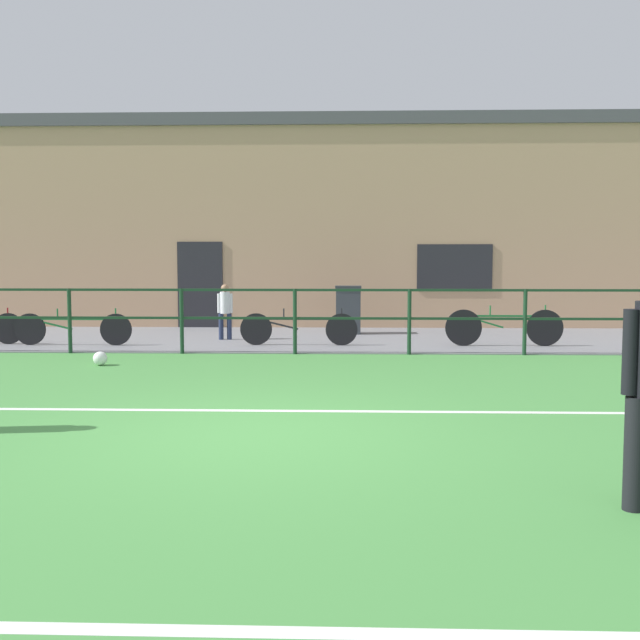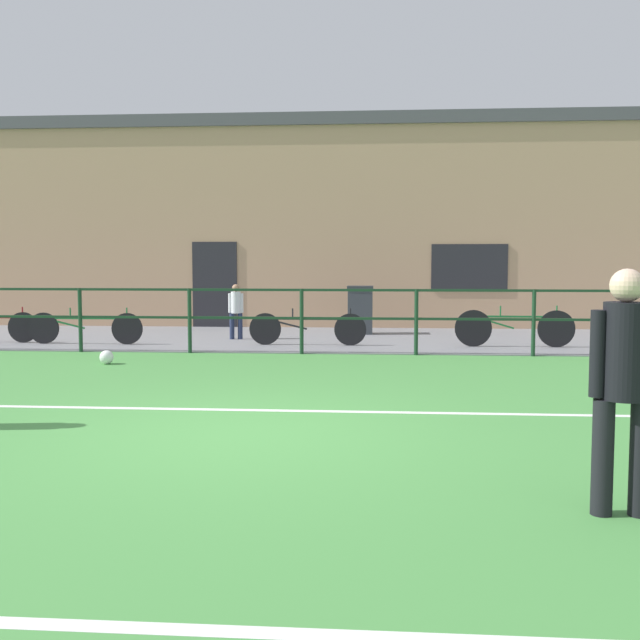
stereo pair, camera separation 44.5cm
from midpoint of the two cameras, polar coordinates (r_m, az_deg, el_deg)
The scene contains 12 objects.
ground at distance 7.14m, azimuth -7.02°, elevation -8.84°, with size 60.00×44.00×0.04m, color #478C42.
field_line_touchline at distance 8.15m, azimuth -5.87°, elevation -6.98°, with size 36.00×0.11×0.00m, color white.
field_line_hash at distance 3.67m, azimuth -16.84°, elevation -21.96°, with size 36.00×0.11×0.00m, color white.
pavement_strip at distance 15.48m, azimuth -2.15°, elevation -1.45°, with size 48.00×5.00×0.02m, color slate.
perimeter_fence at distance 12.93m, azimuth -2.94°, elevation 0.65°, with size 36.07×0.07×1.15m.
clubhouse_facade at distance 19.11m, azimuth -1.38°, elevation 7.46°, with size 28.00×2.56×5.18m.
soccer_ball_match at distance 12.13m, azimuth -17.62°, elevation -2.85°, with size 0.22×0.22×0.22m, color white.
spectator_child at distance 15.30m, azimuth -8.17°, elevation 0.90°, with size 0.31×0.20×1.14m.
bicycle_parked_0 at distance 14.39m, azimuth 13.15°, elevation -0.54°, with size 2.23×0.04×0.78m.
bicycle_parked_1 at distance 14.16m, azimuth -2.58°, elevation -0.66°, with size 2.25×0.04×0.72m.
bicycle_parked_2 at distance 14.99m, azimuth -19.37°, elevation -0.63°, with size 2.28×0.04×0.71m.
trash_bin_0 at distance 16.39m, azimuth 1.42°, elevation 0.81°, with size 0.57×0.49×1.07m.
Camera 1 is at (0.87, -6.87, 1.63)m, focal length 41.46 mm.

